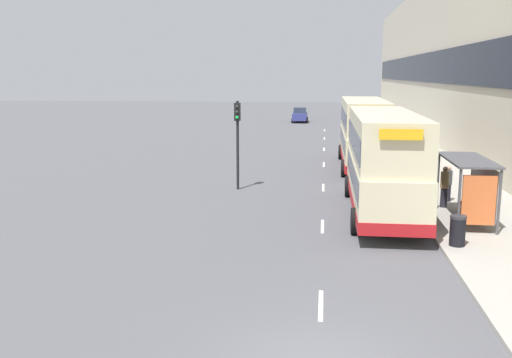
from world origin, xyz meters
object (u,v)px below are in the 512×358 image
car_0 (300,115)px  traffic_light_far_kerb (237,130)px  litter_bin (458,230)px  bus_shelter (473,179)px  double_decker_bus_ahead (363,132)px  pedestrian_at_shelter (444,187)px  pedestrian_1 (448,183)px  double_decker_bus_near (383,161)px

car_0 → traffic_light_far_kerb: (-1.35, -41.99, 2.18)m
car_0 → litter_bin: size_ratio=3.71×
bus_shelter → double_decker_bus_ahead: double_decker_bus_ahead is taller
bus_shelter → traffic_light_far_kerb: (-10.17, 6.06, 1.20)m
car_0 → pedestrian_at_shelter: bearing=100.3°
litter_bin → traffic_light_far_kerb: (-8.95, 9.28, 2.40)m
double_decker_bus_ahead → traffic_light_far_kerb: 10.32m
bus_shelter → litter_bin: size_ratio=4.00×
car_0 → litter_bin: 51.83m
double_decker_bus_ahead → pedestrian_1: double_decker_bus_ahead is taller
double_decker_bus_ahead → litter_bin: bearing=-82.9°
litter_bin → traffic_light_far_kerb: size_ratio=0.23×
double_decker_bus_ahead → pedestrian_at_shelter: double_decker_bus_ahead is taller
bus_shelter → double_decker_bus_near: double_decker_bus_near is taller
pedestrian_1 → double_decker_bus_near: bearing=-143.8°
car_0 → pedestrian_1: car_0 is taller
pedestrian_1 → traffic_light_far_kerb: size_ratio=0.36×
bus_shelter → double_decker_bus_near: size_ratio=0.41×
double_decker_bus_ahead → car_0: 34.76m
pedestrian_1 → traffic_light_far_kerb: bearing=167.4°
double_decker_bus_ahead → traffic_light_far_kerb: size_ratio=2.38×
double_decker_bus_ahead → car_0: bearing=99.1°
traffic_light_far_kerb → litter_bin: bearing=-46.0°
bus_shelter → double_decker_bus_ahead: 14.16m
double_decker_bus_near → car_0: bearing=96.8°
bus_shelter → pedestrian_1: size_ratio=2.55×
double_decker_bus_near → litter_bin: 5.39m
bus_shelter → car_0: bus_shelter is taller
double_decker_bus_near → pedestrian_1: bearing=36.2°
double_decker_bus_near → traffic_light_far_kerb: 8.30m
pedestrian_1 → pedestrian_at_shelter: bearing=-108.8°
double_decker_bus_near → car_0: double_decker_bus_near is taller
pedestrian_at_shelter → double_decker_bus_ahead: bearing=104.1°
bus_shelter → litter_bin: 3.64m
pedestrian_at_shelter → car_0: bearing=100.3°
pedestrian_1 → traffic_light_far_kerb: (-10.05, 2.25, 2.09)m
double_decker_bus_ahead → traffic_light_far_kerb: traffic_light_far_kerb is taller
bus_shelter → double_decker_bus_near: 3.64m
car_0 → pedestrian_at_shelter: (8.29, -45.45, 0.17)m
pedestrian_1 → litter_bin: 7.12m
bus_shelter → pedestrian_at_shelter: 2.78m
bus_shelter → traffic_light_far_kerb: traffic_light_far_kerb is taller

